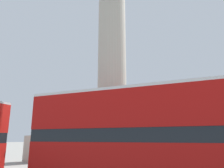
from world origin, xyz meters
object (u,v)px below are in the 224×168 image
monument_column (112,44)px  equestrian_statue (38,145)px  bus_a (156,136)px  street_lamp (57,134)px

monument_column → equestrian_statue: (-9.75, 4.91, -7.67)m
bus_a → equestrian_statue: size_ratio=1.96×
monument_column → street_lamp: monument_column is taller
monument_column → bus_a: 9.41m
monument_column → bus_a: size_ratio=2.16×
monument_column → bus_a: (3.75, -5.20, -6.89)m
bus_a → street_lamp: 7.52m
street_lamp → monument_column: bearing=33.4°
monument_column → street_lamp: bearing=-146.6°
monument_column → bus_a: monument_column is taller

